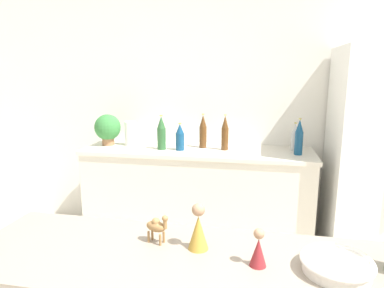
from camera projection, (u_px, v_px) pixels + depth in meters
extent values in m
cube|color=white|center=(252.00, 107.00, 3.32)|extent=(8.00, 0.06, 2.55)
cube|color=silver|center=(197.00, 197.00, 3.27)|extent=(2.08, 0.60, 0.88)
cube|color=silver|center=(197.00, 151.00, 3.17)|extent=(2.11, 0.63, 0.03)
cube|color=gray|center=(209.00, 265.00, 1.15)|extent=(1.70, 0.50, 0.03)
cylinder|color=#9E6B47|center=(108.00, 141.00, 3.33)|extent=(0.12, 0.12, 0.08)
sphere|color=#387F3D|center=(108.00, 127.00, 3.30)|extent=(0.25, 0.25, 0.25)
cylinder|color=white|center=(131.00, 133.00, 3.30)|extent=(0.11, 0.11, 0.23)
cylinder|color=brown|center=(225.00, 139.00, 3.11)|extent=(0.06, 0.06, 0.20)
cone|color=brown|center=(225.00, 122.00, 3.08)|extent=(0.06, 0.06, 0.11)
cylinder|color=gold|center=(225.00, 115.00, 3.06)|extent=(0.02, 0.02, 0.01)
cylinder|color=navy|center=(180.00, 142.00, 3.10)|extent=(0.08, 0.08, 0.15)
cone|color=navy|center=(180.00, 129.00, 3.08)|extent=(0.07, 0.07, 0.09)
cylinder|color=gold|center=(180.00, 123.00, 3.07)|extent=(0.03, 0.03, 0.01)
cylinder|color=brown|center=(203.00, 137.00, 3.20)|extent=(0.07, 0.07, 0.20)
cone|color=brown|center=(203.00, 121.00, 3.17)|extent=(0.06, 0.06, 0.11)
cylinder|color=gold|center=(203.00, 114.00, 3.16)|extent=(0.02, 0.02, 0.01)
cylinder|color=navy|center=(299.00, 143.00, 2.92)|extent=(0.07, 0.07, 0.20)
cone|color=navy|center=(300.00, 126.00, 2.89)|extent=(0.07, 0.07, 0.11)
cylinder|color=gold|center=(300.00, 119.00, 2.88)|extent=(0.02, 0.02, 0.01)
cylinder|color=#2D6033|center=(162.00, 139.00, 3.13)|extent=(0.08, 0.08, 0.20)
cone|color=#2D6033|center=(161.00, 122.00, 3.10)|extent=(0.08, 0.08, 0.11)
cylinder|color=gold|center=(161.00, 116.00, 3.08)|extent=(0.03, 0.03, 0.01)
cylinder|color=#B2B7BC|center=(294.00, 142.00, 3.09)|extent=(0.06, 0.06, 0.16)
cone|color=#B2B7BC|center=(295.00, 128.00, 3.06)|extent=(0.06, 0.06, 0.09)
cylinder|color=gold|center=(296.00, 123.00, 3.05)|extent=(0.02, 0.02, 0.01)
cylinder|color=white|center=(336.00, 267.00, 1.07)|extent=(0.21, 0.21, 0.04)
torus|color=white|center=(337.00, 261.00, 1.06)|extent=(0.23, 0.23, 0.02)
ellipsoid|color=olive|center=(156.00, 226.00, 1.25)|extent=(0.09, 0.06, 0.04)
sphere|color=olive|center=(156.00, 222.00, 1.25)|extent=(0.03, 0.03, 0.03)
cylinder|color=olive|center=(165.00, 224.00, 1.23)|extent=(0.01, 0.01, 0.04)
sphere|color=olive|center=(165.00, 218.00, 1.22)|extent=(0.02, 0.02, 0.02)
cylinder|color=olive|center=(164.00, 237.00, 1.26)|extent=(0.01, 0.01, 0.04)
cylinder|color=olive|center=(160.00, 240.00, 1.24)|extent=(0.01, 0.01, 0.04)
cylinder|color=olive|center=(152.00, 234.00, 1.28)|extent=(0.01, 0.01, 0.04)
cylinder|color=olive|center=(149.00, 237.00, 1.26)|extent=(0.01, 0.01, 0.04)
cone|color=maroon|center=(258.00, 252.00, 1.10)|extent=(0.06, 0.06, 0.09)
sphere|color=#A37A5B|center=(259.00, 234.00, 1.09)|extent=(0.04, 0.04, 0.04)
cone|color=#B28933|center=(198.00, 232.00, 1.20)|extent=(0.07, 0.07, 0.12)
sphere|color=#A37A5B|center=(198.00, 210.00, 1.19)|extent=(0.05, 0.05, 0.05)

